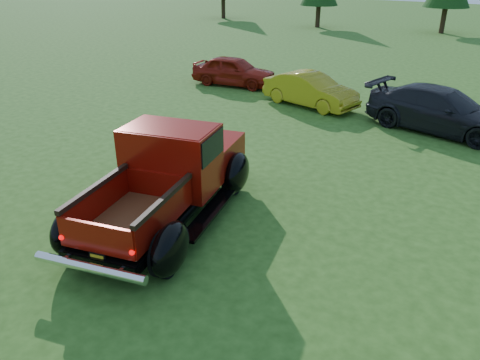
{
  "coord_description": "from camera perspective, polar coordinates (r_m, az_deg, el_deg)",
  "views": [
    {
      "loc": [
        4.85,
        -6.68,
        4.81
      ],
      "look_at": [
        0.16,
        0.2,
        0.89
      ],
      "focal_mm": 35.0,
      "sensor_mm": 36.0,
      "label": 1
    }
  ],
  "objects": [
    {
      "name": "show_car_grey",
      "position": [
        15.72,
        23.33,
        7.82
      ],
      "size": [
        4.8,
        2.57,
        1.32
      ],
      "primitive_type": "imported",
      "rotation": [
        0.0,
        0.0,
        1.41
      ],
      "color": "black",
      "rests_on": "ground"
    },
    {
      "name": "show_car_red",
      "position": [
        20.22,
        -0.75,
        13.17
      ],
      "size": [
        3.73,
        1.95,
        1.21
      ],
      "primitive_type": "imported",
      "rotation": [
        0.0,
        0.0,
        1.72
      ],
      "color": "maroon",
      "rests_on": "ground"
    },
    {
      "name": "pickup_truck",
      "position": [
        9.62,
        -8.22,
        0.88
      ],
      "size": [
        3.41,
        5.37,
        1.88
      ],
      "rotation": [
        0.0,
        0.0,
        0.26
      ],
      "color": "black",
      "rests_on": "ground"
    },
    {
      "name": "show_car_yellow",
      "position": [
        17.35,
        8.57,
        10.81
      ],
      "size": [
        3.73,
        1.88,
        1.17
      ],
      "primitive_type": "imported",
      "rotation": [
        0.0,
        0.0,
        1.39
      ],
      "color": "#A79416",
      "rests_on": "ground"
    },
    {
      "name": "ground",
      "position": [
        9.56,
        -1.47,
        -5.04
      ],
      "size": [
        120.0,
        120.0,
        0.0
      ],
      "primitive_type": "plane",
      "color": "#2A4D16",
      "rests_on": "ground"
    }
  ]
}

